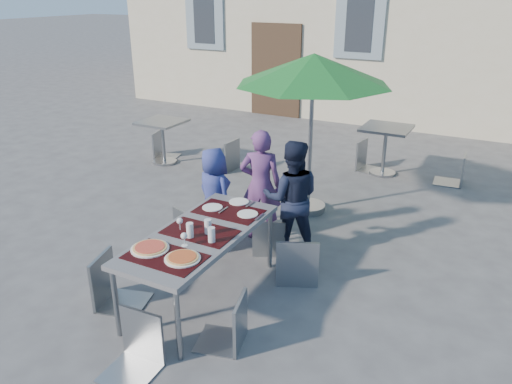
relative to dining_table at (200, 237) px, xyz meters
The scene contains 22 objects.
ground 1.06m from the dining_table, behind, with size 90.00×90.00×0.00m, color #4B4B4E.
dining_table is the anchor object (origin of this frame).
pizza_near_left 0.55m from the dining_table, 112.05° to the right, with size 0.35×0.35×0.03m.
pizza_near_right 0.55m from the dining_table, 72.44° to the right, with size 0.32×0.32×0.03m.
glassware 0.18m from the dining_table, 59.46° to the right, with size 0.48×0.37×0.15m.
place_settings 0.64m from the dining_table, 89.57° to the left, with size 0.68×0.49×0.01m.
child_0 1.40m from the dining_table, 116.51° to the left, with size 0.57×0.37×1.17m, color navy.
child_1 1.49m from the dining_table, 93.82° to the left, with size 0.51×0.34×1.41m, color #633772.
child_2 1.37m from the dining_table, 73.10° to the left, with size 0.68×0.39×1.39m, color #161C32.
chair_0 1.06m from the dining_table, 129.60° to the left, with size 0.57×0.57×1.00m.
chair_1 1.18m from the dining_table, 80.60° to the left, with size 0.51×0.51×0.87m.
chair_2 1.04m from the dining_table, 44.65° to the left, with size 0.60×0.60×1.01m.
chair_3 0.89m from the dining_table, 146.12° to the right, with size 0.55×0.54×1.00m.
chair_4 0.81m from the dining_table, 38.61° to the right, with size 0.50×0.49×0.91m.
chair_5 1.12m from the dining_table, 86.18° to the right, with size 0.44×0.44×0.94m.
patio_umbrella 2.84m from the dining_table, 87.25° to the left, with size 2.07×2.07×2.19m.
cafe_table_0 4.42m from the dining_table, 132.42° to the left, with size 0.73×0.73×0.78m.
bg_chair_l_0 4.80m from the dining_table, 132.43° to the left, with size 0.50×0.49×0.91m.
bg_chair_r_0 3.92m from the dining_table, 117.10° to the left, with size 0.48×0.47×1.02m.
cafe_table_1 4.58m from the dining_table, 81.39° to the left, with size 0.77×0.77×0.83m.
bg_chair_l_1 4.64m from the dining_table, 85.39° to the left, with size 0.49×0.48×0.98m.
bg_chair_r_1 4.97m from the dining_table, 68.22° to the left, with size 0.46×0.46×0.97m.
Camera 1 is at (3.31, -3.64, 2.96)m, focal length 35.00 mm.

